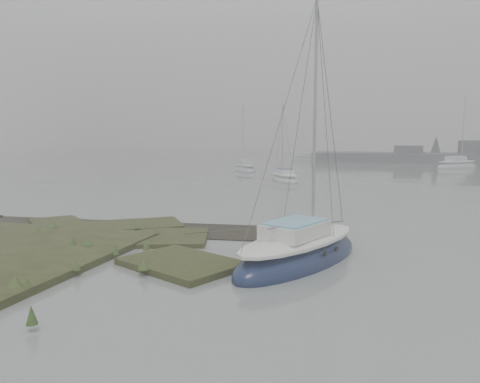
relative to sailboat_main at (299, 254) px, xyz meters
name	(u,v)px	position (x,y,z in m)	size (l,w,h in m)	color
ground	(311,179)	(-3.88, 29.01, -0.28)	(160.00, 160.00, 0.00)	slate
sailboat_main	(299,254)	(0.00, 0.00, 0.00)	(4.27, 6.62, 8.90)	#131D3A
sailboat_white	(284,179)	(-5.75, 25.97, -0.05)	(4.05, 5.39, 7.37)	silver
sailboat_far_a	(245,169)	(-12.48, 36.57, -0.02)	(4.59, 5.90, 8.12)	silver
sailboat_far_b	(457,166)	(11.28, 48.59, 0.02)	(6.29, 6.40, 9.53)	silver
sailboat_far_c	(307,159)	(-9.08, 60.68, -0.04)	(5.72, 3.18, 7.68)	#A1A4AA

